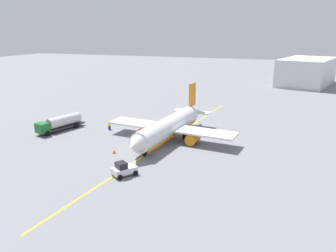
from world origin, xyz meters
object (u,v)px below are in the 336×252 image
Objects in this scene: airplane at (169,127)px; safety_cone_nose at (114,152)px; refueling_worker at (109,126)px; fuel_tanker at (60,123)px; pushback_tug at (124,169)px.

airplane is 12.54m from safety_cone_nose.
safety_cone_nose is (12.58, 8.03, -0.46)m from refueling_worker.
airplane is 16.99× the size of refueling_worker.
refueling_worker is at bearing -98.46° from airplane.
airplane is at bearing 81.54° from refueling_worker.
safety_cone_nose is (8.56, 17.74, -1.38)m from fuel_tanker.
fuel_tanker is 16.03× the size of safety_cone_nose.
safety_cone_nose is at bearing 32.55° from refueling_worker.
airplane is 14.92m from refueling_worker.
safety_cone_nose is (10.40, -6.61, -2.32)m from airplane.
airplane is at bearing 147.56° from safety_cone_nose.
pushback_tug is at bearing 34.43° from refueling_worker.
safety_cone_nose is at bearing -142.68° from pushback_tug.
fuel_tanker reaches higher than safety_cone_nose.
refueling_worker is 2.38× the size of safety_cone_nose.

